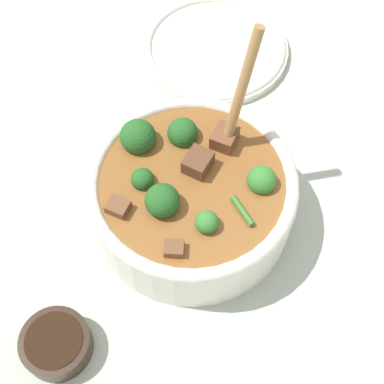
{
  "coord_description": "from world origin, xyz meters",
  "views": [
    {
      "loc": [
        -0.3,
        0.14,
        0.61
      ],
      "look_at": [
        0.0,
        0.0,
        0.06
      ],
      "focal_mm": 50.0,
      "sensor_mm": 36.0,
      "label": 1
    }
  ],
  "objects": [
    {
      "name": "condiment_bowl",
      "position": [
        -0.09,
        0.21,
        0.02
      ],
      "size": [
        0.08,
        0.08,
        0.03
      ],
      "color": "black",
      "rests_on": "ground_plane"
    },
    {
      "name": "empty_plate",
      "position": [
        0.25,
        -0.15,
        0.01
      ],
      "size": [
        0.23,
        0.23,
        0.02
      ],
      "color": "silver",
      "rests_on": "ground_plane"
    },
    {
      "name": "stew_bowl",
      "position": [
        0.0,
        0.0,
        0.05
      ],
      "size": [
        0.25,
        0.25,
        0.24
      ],
      "color": "white",
      "rests_on": "ground_plane"
    },
    {
      "name": "ground_plane",
      "position": [
        0.0,
        0.0,
        0.0
      ],
      "size": [
        4.0,
        4.0,
        0.0
      ],
      "primitive_type": "plane",
      "color": "#ADBCAD"
    }
  ]
}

